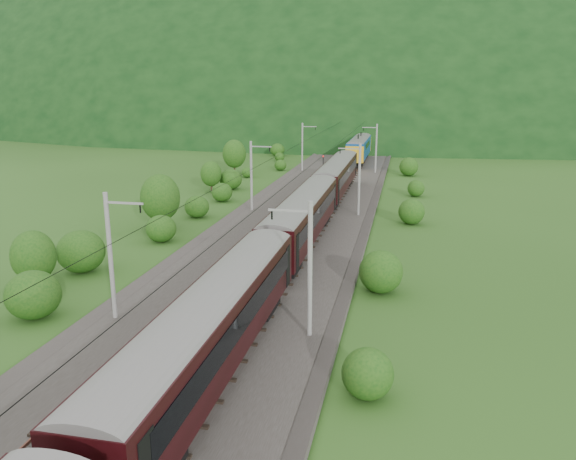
# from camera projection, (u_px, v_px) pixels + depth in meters

# --- Properties ---
(ground) EXTENTS (600.00, 600.00, 0.00)m
(ground) POSITION_uv_depth(u_px,v_px,m) (209.00, 330.00, 34.14)
(ground) COLOR #264A17
(ground) RESTS_ON ground
(railbed) EXTENTS (14.00, 220.00, 0.30)m
(railbed) POSITION_uv_depth(u_px,v_px,m) (253.00, 275.00, 43.57)
(railbed) COLOR #38332D
(railbed) RESTS_ON ground
(track_left) EXTENTS (2.40, 220.00, 0.27)m
(track_left) POSITION_uv_depth(u_px,v_px,m) (223.00, 270.00, 44.00)
(track_left) COLOR brown
(track_left) RESTS_ON railbed
(track_right) EXTENTS (2.40, 220.00, 0.27)m
(track_right) POSITION_uv_depth(u_px,v_px,m) (283.00, 275.00, 43.03)
(track_right) COLOR brown
(track_right) RESTS_ON railbed
(catenary_left) EXTENTS (2.54, 192.28, 8.00)m
(catenary_left) POSITION_uv_depth(u_px,v_px,m) (252.00, 174.00, 64.54)
(catenary_left) COLOR gray
(catenary_left) RESTS_ON railbed
(catenary_right) EXTENTS (2.54, 192.28, 8.00)m
(catenary_right) POSITION_uv_depth(u_px,v_px,m) (359.00, 178.00, 62.08)
(catenary_right) COLOR gray
(catenary_right) RESTS_ON railbed
(overhead_wires) EXTENTS (4.83, 198.00, 0.03)m
(overhead_wires) POSITION_uv_depth(u_px,v_px,m) (251.00, 187.00, 41.83)
(overhead_wires) COLOR black
(overhead_wires) RESTS_ON ground
(mountain_main) EXTENTS (504.00, 360.00, 244.00)m
(mountain_main) POSITION_uv_depth(u_px,v_px,m) (386.00, 115.00, 280.31)
(mountain_main) COLOR black
(mountain_main) RESTS_ON ground
(mountain_ridge) EXTENTS (336.00, 280.00, 132.00)m
(mountain_ridge) POSITION_uv_depth(u_px,v_px,m) (190.00, 109.00, 342.33)
(mountain_ridge) COLOR black
(mountain_ridge) RESTS_ON ground
(train) EXTENTS (3.14, 151.31, 5.47)m
(train) POSITION_uv_depth(u_px,v_px,m) (270.00, 247.00, 38.50)
(train) COLOR black
(train) RESTS_ON ground
(hazard_post_near) EXTENTS (0.16, 0.16, 1.48)m
(hazard_post_near) POSITION_uv_depth(u_px,v_px,m) (329.00, 173.00, 88.18)
(hazard_post_near) COLOR red
(hazard_post_near) RESTS_ON railbed
(hazard_post_far) EXTENTS (0.17, 0.17, 1.58)m
(hazard_post_far) POSITION_uv_depth(u_px,v_px,m) (340.00, 168.00, 93.28)
(hazard_post_far) COLOR red
(hazard_post_far) RESTS_ON railbed
(signal) EXTENTS (0.22, 0.22, 2.01)m
(signal) POSITION_uv_depth(u_px,v_px,m) (323.00, 161.00, 99.27)
(signal) COLOR black
(signal) RESTS_ON railbed
(vegetation_left) EXTENTS (11.58, 147.07, 6.32)m
(vegetation_left) POSITION_uv_depth(u_px,v_px,m) (79.00, 243.00, 44.25)
(vegetation_left) COLOR #194A13
(vegetation_left) RESTS_ON ground
(vegetation_right) EXTENTS (5.46, 105.47, 2.81)m
(vegetation_right) POSITION_uv_depth(u_px,v_px,m) (400.00, 250.00, 46.48)
(vegetation_right) COLOR #194A13
(vegetation_right) RESTS_ON ground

